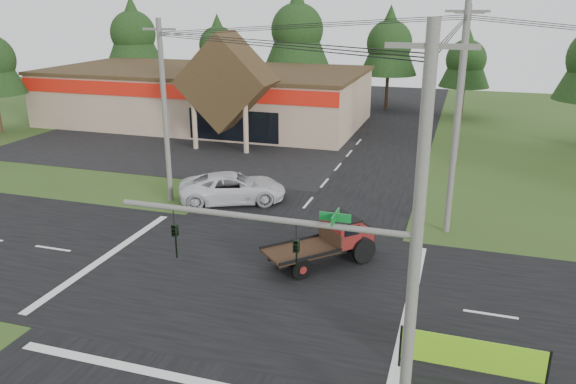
% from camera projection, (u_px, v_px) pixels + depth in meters
% --- Properties ---
extents(ground, '(120.00, 120.00, 0.00)m').
position_uv_depth(ground, '(246.00, 278.00, 24.20)').
color(ground, '#304A1A').
rests_on(ground, ground).
extents(road_ns, '(12.00, 120.00, 0.02)m').
position_uv_depth(road_ns, '(246.00, 278.00, 24.19)').
color(road_ns, black).
rests_on(road_ns, ground).
extents(road_ew, '(120.00, 12.00, 0.02)m').
position_uv_depth(road_ew, '(246.00, 278.00, 24.19)').
color(road_ew, black).
rests_on(road_ew, ground).
extents(parking_apron, '(28.00, 14.00, 0.02)m').
position_uv_depth(parking_apron, '(171.00, 149.00, 45.35)').
color(parking_apron, black).
rests_on(parking_apron, ground).
extents(cvs_building, '(30.40, 18.20, 9.19)m').
position_uv_depth(cvs_building, '(207.00, 95.00, 54.49)').
color(cvs_building, tan).
rests_on(cvs_building, ground).
extents(traffic_signal_mast, '(8.12, 0.24, 7.00)m').
position_uv_depth(traffic_signal_mast, '(345.00, 285.00, 14.34)').
color(traffic_signal_mast, '#595651').
rests_on(traffic_signal_mast, ground).
extents(utility_pole_nr, '(2.00, 0.30, 11.00)m').
position_uv_depth(utility_pole_nr, '(416.00, 250.00, 13.47)').
color(utility_pole_nr, '#595651').
rests_on(utility_pole_nr, ground).
extents(utility_pole_nw, '(2.00, 0.30, 10.50)m').
position_uv_depth(utility_pole_nw, '(165.00, 111.00, 31.98)').
color(utility_pole_nw, '#595651').
rests_on(utility_pole_nw, ground).
extents(utility_pole_ne, '(2.00, 0.30, 11.50)m').
position_uv_depth(utility_pole_ne, '(457.00, 119.00, 27.25)').
color(utility_pole_ne, '#595651').
rests_on(utility_pole_ne, ground).
extents(utility_pole_n, '(2.00, 0.30, 11.20)m').
position_uv_depth(utility_pole_n, '(462.00, 84.00, 39.94)').
color(utility_pole_n, '#595651').
rests_on(utility_pole_n, ground).
extents(tree_row_a, '(6.72, 6.72, 12.12)m').
position_uv_depth(tree_row_a, '(133.00, 31.00, 66.30)').
color(tree_row_a, '#332316').
rests_on(tree_row_a, ground).
extents(tree_row_b, '(5.60, 5.60, 10.10)m').
position_uv_depth(tree_row_b, '(218.00, 44.00, 65.68)').
color(tree_row_b, '#332316').
rests_on(tree_row_b, ground).
extents(tree_row_c, '(7.28, 7.28, 13.13)m').
position_uv_depth(tree_row_c, '(297.00, 27.00, 61.28)').
color(tree_row_c, '#332316').
rests_on(tree_row_c, ground).
extents(tree_row_d, '(6.16, 6.16, 11.11)m').
position_uv_depth(tree_row_d, '(390.00, 41.00, 59.76)').
color(tree_row_d, '#332316').
rests_on(tree_row_d, ground).
extents(tree_row_e, '(5.04, 5.04, 9.09)m').
position_uv_depth(tree_row_e, '(466.00, 58.00, 56.10)').
color(tree_row_e, '#332316').
rests_on(tree_row_e, ground).
extents(antique_flatbed_truck, '(5.00, 5.08, 2.16)m').
position_uv_depth(antique_flatbed_truck, '(321.00, 242.00, 25.14)').
color(antique_flatbed_truck, '#4E180B').
rests_on(antique_flatbed_truck, ground).
extents(roadside_banner, '(4.48, 0.18, 1.53)m').
position_uv_depth(roadside_banner, '(471.00, 359.00, 17.42)').
color(roadside_banner, '#6CB317').
rests_on(roadside_banner, ground).
extents(white_pickup, '(6.88, 5.23, 1.74)m').
position_uv_depth(white_pickup, '(233.00, 188.00, 33.21)').
color(white_pickup, silver).
rests_on(white_pickup, ground).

